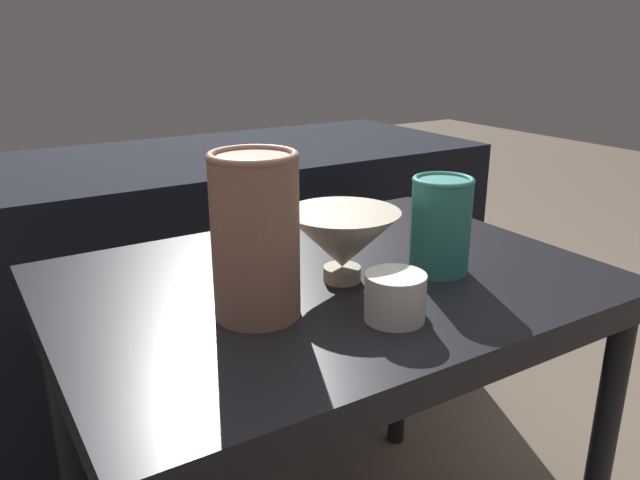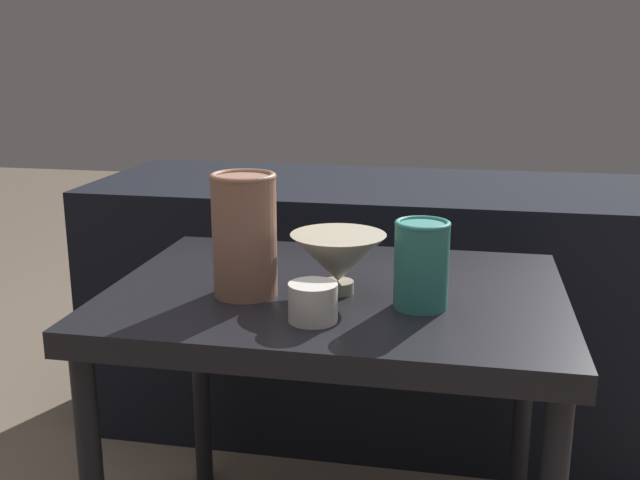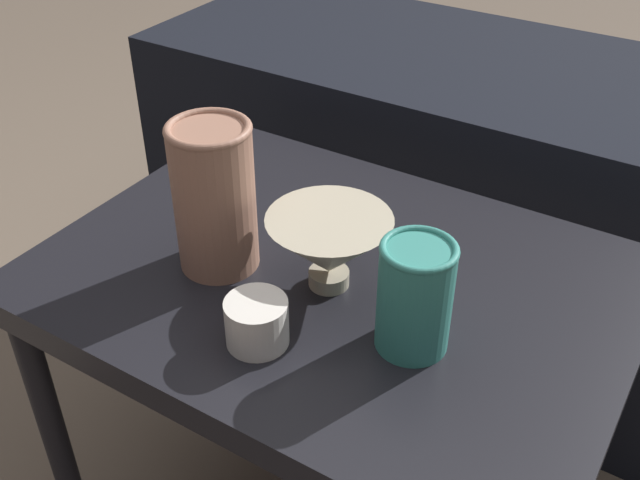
{
  "view_description": "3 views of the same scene",
  "coord_description": "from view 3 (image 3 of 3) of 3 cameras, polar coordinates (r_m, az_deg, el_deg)",
  "views": [
    {
      "loc": [
        -0.43,
        -0.67,
        0.86
      ],
      "look_at": [
        -0.02,
        -0.01,
        0.6
      ],
      "focal_mm": 35.0,
      "sensor_mm": 36.0,
      "label": 1
    },
    {
      "loc": [
        0.2,
        -1.14,
        0.93
      ],
      "look_at": [
        -0.03,
        0.0,
        0.62
      ],
      "focal_mm": 42.0,
      "sensor_mm": 36.0,
      "label": 2
    },
    {
      "loc": [
        0.38,
        -0.64,
        1.12
      ],
      "look_at": [
        -0.0,
        -0.03,
        0.61
      ],
      "focal_mm": 42.0,
      "sensor_mm": 36.0,
      "label": 3
    }
  ],
  "objects": [
    {
      "name": "table",
      "position": [
        0.98,
        1.08,
        -5.13
      ],
      "size": [
        0.73,
        0.54,
        0.54
      ],
      "color": "black",
      "rests_on": "ground_plane"
    },
    {
      "name": "vase_textured_left",
      "position": [
        0.91,
        -8.06,
        3.36
      ],
      "size": [
        0.1,
        0.1,
        0.19
      ],
      "color": "#996B56",
      "rests_on": "table"
    },
    {
      "name": "vase_colorful_right",
      "position": [
        0.8,
        7.25,
        -4.2
      ],
      "size": [
        0.08,
        0.08,
        0.13
      ],
      "color": "teal",
      "rests_on": "table"
    },
    {
      "name": "cup",
      "position": [
        0.83,
        -4.84,
        -6.27
      ],
      "size": [
        0.07,
        0.07,
        0.06
      ],
      "color": "silver",
      "rests_on": "table"
    },
    {
      "name": "couch_backdrop",
      "position": [
        1.54,
        12.73,
        2.3
      ],
      "size": [
        1.36,
        0.5,
        0.6
      ],
      "color": "black",
      "rests_on": "ground_plane"
    },
    {
      "name": "bowl",
      "position": [
        0.89,
        0.7,
        -0.51
      ],
      "size": [
        0.15,
        0.15,
        0.1
      ],
      "color": "#B2A88E",
      "rests_on": "table"
    }
  ]
}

